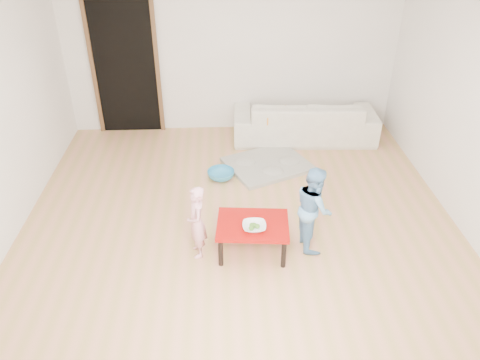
{
  "coord_description": "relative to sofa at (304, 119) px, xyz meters",
  "views": [
    {
      "loc": [
        -0.19,
        -4.44,
        3.29
      ],
      "look_at": [
        0.0,
        -0.2,
        0.65
      ],
      "focal_mm": 35.0,
      "sensor_mm": 36.0,
      "label": 1
    }
  ],
  "objects": [
    {
      "name": "back_wall",
      "position": [
        -1.09,
        0.45,
        0.99
      ],
      "size": [
        5.0,
        0.02,
        2.6
      ],
      "primitive_type": "cube",
      "color": "white",
      "rests_on": "floor"
    },
    {
      "name": "bowl",
      "position": [
        -0.96,
        -2.75,
        0.09
      ],
      "size": [
        0.24,
        0.24,
        0.06
      ],
      "primitive_type": "imported",
      "color": "white",
      "rests_on": "red_table"
    },
    {
      "name": "cushion",
      "position": [
        -0.45,
        -0.16,
        0.16
      ],
      "size": [
        0.5,
        0.47,
        0.11
      ],
      "primitive_type": "cube",
      "rotation": [
        0.0,
        0.0,
        0.23
      ],
      "color": "orange",
      "rests_on": "sofa"
    },
    {
      "name": "doorway",
      "position": [
        -2.69,
        0.43,
        0.71
      ],
      "size": [
        1.02,
        0.08,
        2.11
      ],
      "primitive_type": null,
      "color": "brown",
      "rests_on": "back_wall"
    },
    {
      "name": "right_wall",
      "position": [
        1.41,
        -2.05,
        0.99
      ],
      "size": [
        0.02,
        5.0,
        2.6
      ],
      "primitive_type": "cube",
      "color": "white",
      "rests_on": "floor"
    },
    {
      "name": "red_table",
      "position": [
        -0.97,
        -2.65,
        -0.13
      ],
      "size": [
        0.78,
        0.61,
        0.37
      ],
      "primitive_type": null,
      "rotation": [
        0.0,
        0.0,
        -0.08
      ],
      "color": "#9B0C08",
      "rests_on": "floor"
    },
    {
      "name": "child_blue",
      "position": [
        -0.33,
        -2.55,
        0.16
      ],
      "size": [
        0.4,
        0.49,
        0.95
      ],
      "primitive_type": "imported",
      "rotation": [
        0.0,
        0.0,
        1.66
      ],
      "color": "#5FA7DD",
      "rests_on": "floor"
    },
    {
      "name": "blanket",
      "position": [
        -0.64,
        -0.85,
        -0.29
      ],
      "size": [
        1.34,
        1.25,
        0.05
      ],
      "primitive_type": null,
      "rotation": [
        0.0,
        0.0,
        0.43
      ],
      "color": "#A09B8D",
      "rests_on": "floor"
    },
    {
      "name": "sofa",
      "position": [
        0.0,
        0.0,
        0.0
      ],
      "size": [
        2.18,
        0.93,
        0.63
      ],
      "primitive_type": "imported",
      "rotation": [
        0.0,
        0.0,
        3.1
      ],
      "color": "white",
      "rests_on": "floor"
    },
    {
      "name": "floor",
      "position": [
        -1.09,
        -2.05,
        -0.31
      ],
      "size": [
        5.0,
        5.0,
        0.01
      ],
      "primitive_type": "cube",
      "color": "tan",
      "rests_on": "ground"
    },
    {
      "name": "basin",
      "position": [
        -1.29,
        -1.15,
        -0.26
      ],
      "size": [
        0.36,
        0.36,
        0.11
      ],
      "primitive_type": "imported",
      "color": "#3292BF",
      "rests_on": "floor"
    },
    {
      "name": "child_pink",
      "position": [
        -1.55,
        -2.66,
        0.09
      ],
      "size": [
        0.25,
        0.33,
        0.82
      ],
      "primitive_type": "imported",
      "rotation": [
        0.0,
        0.0,
        -1.39
      ],
      "color": "pink",
      "rests_on": "floor"
    },
    {
      "name": "broccoli",
      "position": [
        -0.96,
        -2.75,
        0.08
      ],
      "size": [
        0.12,
        0.12,
        0.06
      ],
      "primitive_type": null,
      "color": "#2D5919",
      "rests_on": "red_table"
    }
  ]
}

